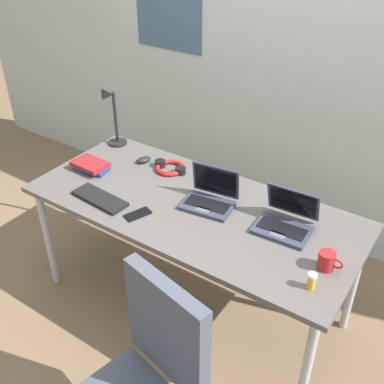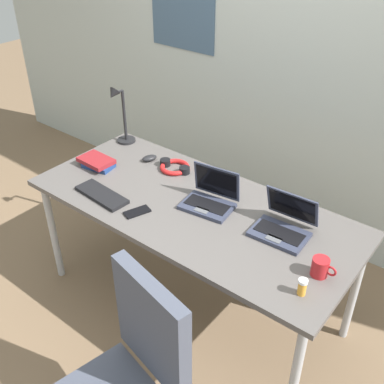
% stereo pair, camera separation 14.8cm
% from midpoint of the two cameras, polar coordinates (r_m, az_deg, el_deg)
% --- Properties ---
extents(ground_plane, '(12.00, 12.00, 0.00)m').
position_cam_midpoint_polar(ground_plane, '(2.96, -1.47, -13.39)').
color(ground_plane, '#7A6047').
extents(wall_back, '(6.00, 0.13, 2.60)m').
position_cam_midpoint_polar(wall_back, '(3.11, 10.44, 16.86)').
color(wall_back, '#B2BCB7').
rests_on(wall_back, ground_plane).
extents(desk, '(1.80, 0.80, 0.74)m').
position_cam_midpoint_polar(desk, '(2.51, -1.69, -2.64)').
color(desk, '#595451').
rests_on(desk, ground_plane).
extents(desk_lamp, '(0.12, 0.18, 0.40)m').
position_cam_midpoint_polar(desk_lamp, '(3.02, -11.26, 8.91)').
color(desk_lamp, black).
rests_on(desk_lamp, desk).
extents(laptop_by_keyboard, '(0.29, 0.24, 0.20)m').
position_cam_midpoint_polar(laptop_by_keyboard, '(2.45, 0.50, -0.74)').
color(laptop_by_keyboard, '#33384C').
rests_on(laptop_by_keyboard, desk).
extents(laptop_back_right, '(0.28, 0.26, 0.20)m').
position_cam_midpoint_polar(laptop_back_right, '(2.32, 9.63, -3.61)').
color(laptop_back_right, '#33384C').
rests_on(laptop_back_right, desk).
extents(external_keyboard, '(0.34, 0.15, 0.02)m').
position_cam_midpoint_polar(external_keyboard, '(2.57, -12.90, -0.82)').
color(external_keyboard, black).
rests_on(external_keyboard, desk).
extents(computer_mouse, '(0.09, 0.11, 0.03)m').
position_cam_midpoint_polar(computer_mouse, '(2.88, -7.44, 3.93)').
color(computer_mouse, black).
rests_on(computer_mouse, desk).
extents(cell_phone, '(0.11, 0.15, 0.01)m').
position_cam_midpoint_polar(cell_phone, '(2.42, -8.41, -2.75)').
color(cell_phone, black).
rests_on(cell_phone, desk).
extents(headphones, '(0.21, 0.18, 0.04)m').
position_cam_midpoint_polar(headphones, '(2.78, -4.23, 2.98)').
color(headphones, red).
rests_on(headphones, desk).
extents(pill_bottle, '(0.04, 0.04, 0.08)m').
position_cam_midpoint_polar(pill_bottle, '(2.02, 12.45, -10.67)').
color(pill_bottle, gold).
rests_on(pill_bottle, desk).
extents(book_stack, '(0.22, 0.15, 0.05)m').
position_cam_midpoint_polar(book_stack, '(2.84, -13.76, 3.10)').
color(book_stack, navy).
rests_on(book_stack, desk).
extents(coffee_mug, '(0.11, 0.08, 0.09)m').
position_cam_midpoint_polar(coffee_mug, '(2.12, 14.33, -8.23)').
color(coffee_mug, '#B21E23').
rests_on(coffee_mug, desk).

